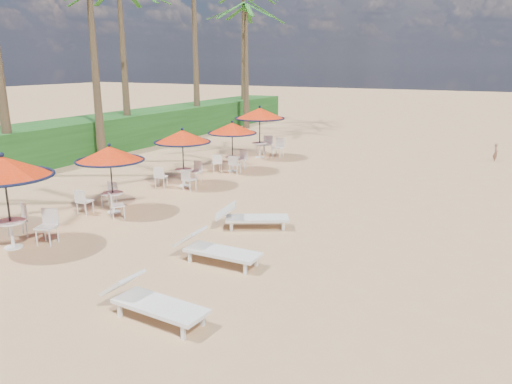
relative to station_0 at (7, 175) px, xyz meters
The scene contains 12 objects.
ground 5.47m from the station_0, ahead, with size 160.00×160.00×0.00m, color tan.
scrub_hedge 13.81m from the station_0, 127.44° to the left, with size 3.00×40.00×1.80m, color #194716.
station_0 is the anchor object (origin of this frame).
station_1 3.47m from the station_0, 88.89° to the left, with size 2.12×2.12×2.21m.
station_2 7.37m from the station_0, 89.55° to the left, with size 2.15×2.15×2.24m.
station_3 10.52m from the station_0, 87.81° to the left, with size 2.12×2.12×2.21m.
station_4 14.03m from the station_0, 89.89° to the left, with size 2.46×2.59×2.57m.
lounger_near 5.83m from the station_0, 13.54° to the right, with size 2.20×0.82×0.77m.
lounger_mid 5.54m from the station_0, 16.23° to the left, with size 2.13×0.67×0.76m.
lounger_far 6.40m from the station_0, 41.39° to the left, with size 2.15×1.56×0.75m.
palm_6 24.85m from the station_0, 104.13° to the left, with size 5.00×5.00×8.41m.
person 21.08m from the station_0, 60.17° to the left, with size 0.33×0.22×0.92m, color #906049.
Camera 1 is at (5.94, -7.83, 4.65)m, focal length 35.00 mm.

